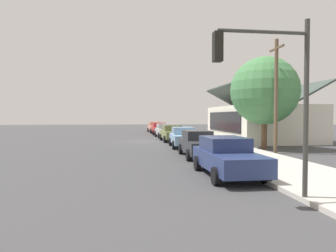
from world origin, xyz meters
The scene contains 14 objects.
ground_plane centered at (0.00, 0.00, 0.00)m, with size 120.00×120.00×0.00m, color #424244.
sidewalk_curb centered at (0.00, 5.60, 0.08)m, with size 60.00×4.20×0.16m, color beige.
car_coral centered at (-16.51, 2.62, 0.82)m, with size 4.84×2.25×1.59m.
car_cherry centered at (-10.86, 2.70, 0.82)m, with size 4.67×2.06×1.59m.
car_silver centered at (-5.24, 2.75, 0.81)m, with size 4.55×2.15×1.59m.
car_olive centered at (0.18, 2.83, 0.82)m, with size 4.72×2.18×1.59m.
car_skyblue centered at (5.83, 2.90, 0.82)m, with size 4.72×2.21×1.59m.
car_charcoal centered at (11.48, 2.78, 0.82)m, with size 4.88×2.06×1.59m.
car_navy centered at (17.28, 2.63, 0.82)m, with size 4.75×2.10×1.59m.
storefront_building centered at (-0.16, 11.98, 1.90)m, with size 12.71×7.96×5.66m.
shade_tree centered at (7.75, 8.77, 4.38)m, with size 5.10×5.10×6.94m.
traffic_light_main centered at (21.25, 2.54, 3.49)m, with size 0.37×2.79×5.20m.
utility_pole_wooden centered at (10.62, 8.20, 3.93)m, with size 1.80×0.24×7.50m.
fire_hydrant_red centered at (13.06, 4.20, 0.50)m, with size 0.22×0.22×0.71m.
Camera 1 is at (29.15, -1.40, 2.47)m, focal length 31.93 mm.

